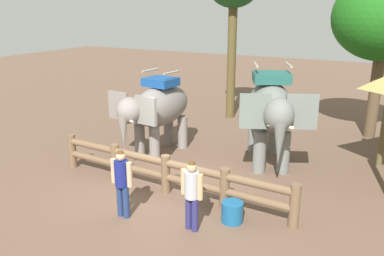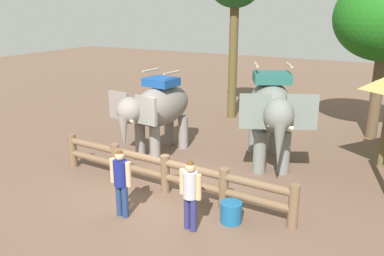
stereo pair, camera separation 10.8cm
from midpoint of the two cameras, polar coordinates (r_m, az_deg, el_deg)
name	(u,v)px [view 2 (the right image)]	position (r m, az deg, el deg)	size (l,w,h in m)	color
ground_plane	(168,190)	(10.91, -3.23, -8.95)	(60.00, 60.00, 0.00)	brown
log_fence	(165,171)	(10.57, -3.58, -6.21)	(7.16, 0.54, 1.05)	brown
elephant_near_left	(158,109)	(13.03, -4.73, 2.80)	(1.87, 3.31, 2.81)	gray
elephant_center	(271,110)	(12.25, 11.56, 2.51)	(2.83, 3.72, 3.15)	slate
tourist_woman_in_black	(121,179)	(9.38, -9.87, -7.17)	(0.59, 0.34, 1.68)	navy
tourist_man_in_blue	(190,191)	(8.71, 0.12, -8.99)	(0.58, 0.38, 1.65)	navy
feed_bucket	(231,212)	(9.38, 5.98, -11.95)	(0.50, 0.50, 0.49)	#19598C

